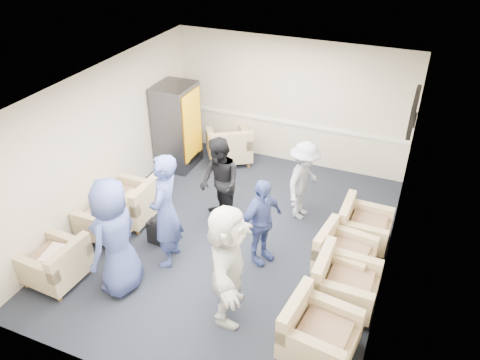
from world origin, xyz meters
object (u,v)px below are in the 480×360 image
at_px(armchair_left_mid, 110,220).
at_px(armchair_left_far, 133,203).
at_px(vending_machine, 177,127).
at_px(person_back_left, 220,183).
at_px(armchair_right_midnear, 342,284).
at_px(armchair_corner, 229,147).
at_px(person_front_right, 228,264).
at_px(armchair_left_near, 58,264).
at_px(person_front_left, 115,237).
at_px(armchair_right_midfar, 341,255).
at_px(armchair_right_near, 315,334).
at_px(person_mid_left, 166,211).
at_px(person_mid_right, 261,222).
at_px(person_back_right, 304,181).
at_px(armchair_right_far, 361,227).

relative_size(armchair_left_mid, armchair_left_far, 0.96).
bearing_deg(vending_machine, person_back_left, -42.56).
height_order(armchair_right_midnear, armchair_corner, armchair_corner).
relative_size(armchair_left_far, person_front_right, 0.48).
height_order(armchair_left_near, armchair_left_far, armchair_left_far).
xyz_separation_m(vending_machine, person_front_left, (0.98, -3.58, 0.02)).
distance_m(armchair_right_midfar, vending_machine, 4.47).
bearing_deg(armchair_left_near, armchair_right_near, 96.28).
distance_m(person_mid_left, person_front_right, 1.47).
height_order(armchair_right_near, person_back_left, person_back_left).
relative_size(armchair_left_near, person_mid_right, 0.57).
bearing_deg(person_back_left, person_back_right, 70.22).
relative_size(armchair_right_far, armchair_corner, 0.65).
distance_m(armchair_right_near, vending_machine, 5.42).
relative_size(armchair_left_near, armchair_right_far, 1.05).
bearing_deg(armchair_right_far, person_back_left, 99.73).
bearing_deg(person_mid_right, person_front_right, -156.41).
relative_size(armchair_right_midfar, armchair_corner, 0.72).
bearing_deg(person_front_left, armchair_left_far, -151.91).
bearing_deg(person_back_left, armchair_right_midfar, 29.03).
bearing_deg(armchair_right_midfar, armchair_corner, 57.73).
bearing_deg(person_mid_right, person_front_left, 152.93).
bearing_deg(armchair_right_midnear, person_mid_right, 74.63).
distance_m(armchair_left_far, vending_machine, 2.16).
height_order(armchair_right_far, vending_machine, vending_machine).
xyz_separation_m(armchair_left_mid, person_mid_left, (1.25, -0.17, 0.63)).
bearing_deg(armchair_right_near, person_front_right, 88.24).
distance_m(armchair_right_far, vending_machine, 4.31).
bearing_deg(person_front_right, person_mid_left, 48.13).
distance_m(person_front_left, person_back_right, 3.42).
bearing_deg(armchair_right_midnear, armchair_left_mid, 90.85).
bearing_deg(person_back_right, person_back_left, 127.78).
bearing_deg(armchair_right_near, person_front_left, 95.94).
xyz_separation_m(armchair_left_near, armchair_left_far, (0.15, 1.77, 0.02)).
bearing_deg(armchair_right_far, armchair_corner, 62.73).
height_order(person_back_left, person_mid_right, person_back_left).
bearing_deg(armchair_corner, vending_machine, -4.56).
distance_m(armchair_right_midnear, person_front_right, 1.72).
height_order(armchair_right_near, person_mid_right, person_mid_right).
distance_m(armchair_right_near, person_mid_right, 1.94).
height_order(armchair_left_far, armchair_corner, armchair_corner).
bearing_deg(armchair_left_far, person_back_right, 114.75).
height_order(armchair_right_near, armchair_right_far, armchair_right_near).
xyz_separation_m(armchair_left_far, armchair_right_midfar, (3.74, 0.08, -0.03)).
relative_size(armchair_corner, person_front_right, 0.69).
bearing_deg(person_mid_right, armchair_left_mid, 123.28).
relative_size(armchair_right_midfar, person_front_left, 0.48).
height_order(vending_machine, person_front_right, vending_machine).
relative_size(armchair_left_far, person_back_left, 0.53).
bearing_deg(person_front_left, person_front_right, 95.42).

